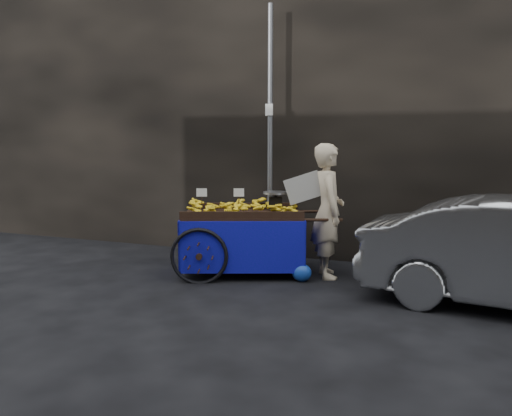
% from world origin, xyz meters
% --- Properties ---
extents(ground, '(80.00, 80.00, 0.00)m').
position_xyz_m(ground, '(0.00, 0.00, 0.00)').
color(ground, black).
rests_on(ground, ground).
extents(building_wall, '(13.50, 2.00, 5.00)m').
position_xyz_m(building_wall, '(0.39, 2.60, 2.50)').
color(building_wall, black).
rests_on(building_wall, ground).
extents(street_pole, '(0.12, 0.10, 4.00)m').
position_xyz_m(street_pole, '(0.30, 1.30, 2.01)').
color(street_pole, slate).
rests_on(street_pole, ground).
extents(banana_cart, '(2.56, 1.81, 1.27)m').
position_xyz_m(banana_cart, '(0.15, 0.38, 0.79)').
color(banana_cart, black).
rests_on(banana_cart, ground).
extents(vendor, '(0.95, 0.81, 1.88)m').
position_xyz_m(vendor, '(1.40, 0.61, 0.94)').
color(vendor, beige).
rests_on(vendor, ground).
extents(plastic_bag, '(0.28, 0.22, 0.25)m').
position_xyz_m(plastic_bag, '(1.14, 0.23, 0.12)').
color(plastic_bag, '#1641AA').
rests_on(plastic_bag, ground).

